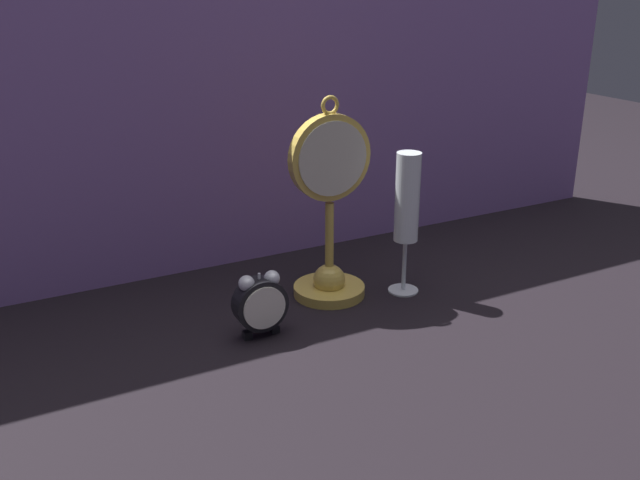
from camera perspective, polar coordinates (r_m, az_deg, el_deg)
ground_plane at (r=1.06m, az=2.03°, el=-7.18°), size 4.00×4.00×0.00m
fabric_backdrop_drape at (r=1.25m, az=-5.41°, el=11.97°), size 1.59×0.01×0.62m
pocket_watch_on_stand at (r=1.13m, az=0.78°, el=1.43°), size 0.14×0.12×0.33m
alarm_clock_twin_bell at (r=1.03m, az=-4.81°, el=-4.95°), size 0.08×0.03×0.10m
champagne_flute at (r=1.14m, az=6.97°, el=2.64°), size 0.05×0.05×0.24m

